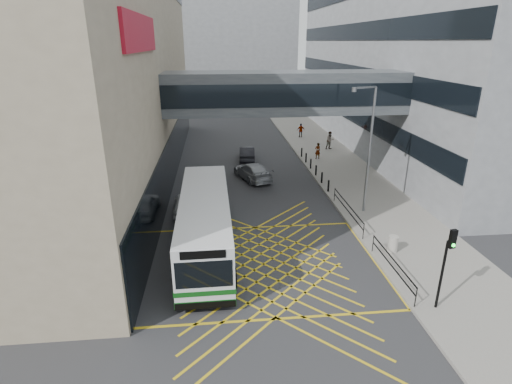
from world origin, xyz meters
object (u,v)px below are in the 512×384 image
object	(u,v)px
car_dark	(247,153)
street_lamp	(368,143)
bus	(205,222)
traffic_light	(447,258)
pedestrian_a	(318,151)
car_white	(186,203)
litter_bin	(393,244)
pedestrian_b	(330,140)
car_silver	(253,171)
pedestrian_c	(301,130)

from	to	relation	value
car_dark	street_lamp	xyz separation A→B (m)	(6.76, -13.99, 4.24)
bus	traffic_light	xyz separation A→B (m)	(10.14, -6.62, 0.94)
car_dark	pedestrian_a	bearing A→B (deg)	177.05
car_white	litter_bin	size ratio (longest dim) A/B	4.82
pedestrian_a	pedestrian_b	size ratio (longest dim) A/B	0.83
bus	pedestrian_b	world-z (taller)	bus
street_lamp	car_silver	bearing A→B (deg)	110.76
car_silver	litter_bin	xyz separation A→B (m)	(6.55, -13.55, -0.13)
car_dark	pedestrian_c	bearing A→B (deg)	-125.98
street_lamp	pedestrian_c	world-z (taller)	street_lamp
street_lamp	pedestrian_a	xyz separation A→B (m)	(0.18, 13.15, -3.96)
pedestrian_a	pedestrian_b	xyz separation A→B (m)	(2.23, 3.52, 0.16)
litter_bin	pedestrian_c	bearing A→B (deg)	88.61
pedestrian_b	pedestrian_c	bearing A→B (deg)	88.45
car_silver	pedestrian_c	world-z (taller)	pedestrian_c
bus	pedestrian_a	xyz separation A→B (m)	(10.69, 17.20, -0.78)
street_lamp	pedestrian_a	bearing A→B (deg)	69.73
car_white	car_dark	size ratio (longest dim) A/B	1.01
car_dark	litter_bin	xyz separation A→B (m)	(6.55, -19.55, -0.07)
car_silver	pedestrian_b	bearing A→B (deg)	-155.39
car_silver	pedestrian_c	bearing A→B (deg)	-135.10
street_lamp	pedestrian_c	distance (m)	23.00
traffic_light	pedestrian_a	world-z (taller)	traffic_light
car_silver	street_lamp	bearing A→B (deg)	111.39
car_dark	litter_bin	size ratio (longest dim) A/B	4.77
car_white	pedestrian_b	bearing A→B (deg)	-133.68
car_dark	litter_bin	world-z (taller)	car_dark
car_dark	traffic_light	bearing A→B (deg)	108.43
street_lamp	pedestrian_c	bearing A→B (deg)	69.31
traffic_light	pedestrian_c	xyz separation A→B (m)	(0.84, 33.33, -1.69)
traffic_light	pedestrian_b	bearing A→B (deg)	73.67
pedestrian_b	pedestrian_c	xyz separation A→B (m)	(-1.93, 5.98, -0.13)
car_silver	traffic_light	size ratio (longest dim) A/B	1.25
bus	car_silver	distance (m)	12.64
litter_bin	car_white	bearing A→B (deg)	149.53
car_white	pedestrian_b	size ratio (longest dim) A/B	2.30
car_white	street_lamp	distance (m)	12.76
street_lamp	pedestrian_a	distance (m)	13.74
bus	street_lamp	world-z (taller)	street_lamp
pedestrian_b	pedestrian_c	size ratio (longest dim) A/B	1.16
car_silver	pedestrian_a	bearing A→B (deg)	-162.17
bus	pedestrian_c	size ratio (longest dim) A/B	7.01
pedestrian_a	street_lamp	bearing A→B (deg)	72.56
litter_bin	car_silver	bearing A→B (deg)	115.81
traffic_light	pedestrian_b	size ratio (longest dim) A/B	2.01
car_white	traffic_light	xyz separation A→B (m)	(11.60, -12.03, 1.97)
car_white	traffic_light	size ratio (longest dim) A/B	1.14
car_dark	pedestrian_a	world-z (taller)	pedestrian_a
bus	pedestrian_a	distance (m)	20.26
car_white	pedestrian_a	bearing A→B (deg)	-136.33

